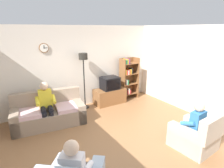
{
  "coord_description": "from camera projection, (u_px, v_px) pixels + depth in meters",
  "views": [
    {
      "loc": [
        -2.22,
        -3.13,
        2.6
      ],
      "look_at": [
        0.42,
        1.13,
        1.1
      ],
      "focal_mm": 29.87,
      "sensor_mm": 36.0,
      "label": 1
    }
  ],
  "objects": [
    {
      "name": "back_wall_assembly",
      "position": [
        77.0,
        67.0,
        6.19
      ],
      "size": [
        6.2,
        0.17,
        2.7
      ],
      "color": "silver",
      "rests_on": "ground_plane"
    },
    {
      "name": "person_in_left_armchair",
      "position": [
        75.0,
        168.0,
        2.78
      ],
      "size": [
        0.62,
        0.64,
        1.12
      ],
      "color": "silver",
      "rests_on": "ground_plane"
    },
    {
      "name": "right_wall",
      "position": [
        203.0,
        73.0,
        5.47
      ],
      "size": [
        0.12,
        5.8,
        2.7
      ],
      "primitive_type": "cube",
      "color": "silver",
      "rests_on": "ground_plane"
    },
    {
      "name": "couch",
      "position": [
        49.0,
        113.0,
        5.2
      ],
      "size": [
        2.0,
        1.12,
        0.9
      ],
      "color": "gray",
      "rests_on": "ground_plane"
    },
    {
      "name": "floor_lamp",
      "position": [
        83.0,
        66.0,
        5.96
      ],
      "size": [
        0.28,
        0.28,
        1.85
      ],
      "color": "black",
      "rests_on": "ground_plane"
    },
    {
      "name": "tv_stand",
      "position": [
        110.0,
        96.0,
        6.68
      ],
      "size": [
        1.1,
        0.56,
        0.54
      ],
      "color": "brown",
      "rests_on": "ground_plane"
    },
    {
      "name": "ground_plane",
      "position": [
        122.0,
        142.0,
        4.42
      ],
      "size": [
        12.0,
        12.0,
        0.0
      ],
      "primitive_type": "plane",
      "color": "#8C603D"
    },
    {
      "name": "tv",
      "position": [
        110.0,
        83.0,
        6.52
      ],
      "size": [
        0.6,
        0.49,
        0.44
      ],
      "color": "black",
      "rests_on": "tv_stand"
    },
    {
      "name": "person_in_right_armchair",
      "position": [
        193.0,
        122.0,
        4.12
      ],
      "size": [
        0.53,
        0.56,
        1.12
      ],
      "color": "#3372B2",
      "rests_on": "ground_plane"
    },
    {
      "name": "bookshelf",
      "position": [
        128.0,
        78.0,
        7.02
      ],
      "size": [
        0.68,
        0.36,
        1.55
      ],
      "color": "brown",
      "rests_on": "ground_plane"
    },
    {
      "name": "armchair_near_bookshelf",
      "position": [
        195.0,
        137.0,
        4.14
      ],
      "size": [
        0.86,
        0.94,
        0.9
      ],
      "color": "#BCAD99",
      "rests_on": "ground_plane"
    },
    {
      "name": "person_on_couch",
      "position": [
        46.0,
        102.0,
        4.97
      ],
      "size": [
        0.55,
        0.57,
        1.24
      ],
      "color": "yellow",
      "rests_on": "ground_plane"
    }
  ]
}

